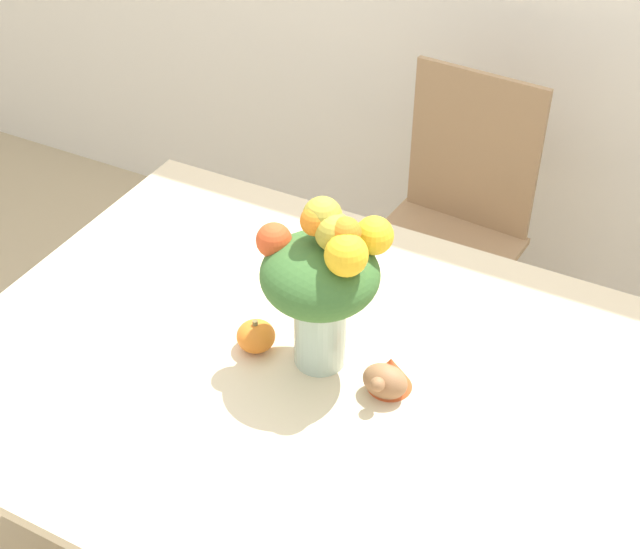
{
  "coord_description": "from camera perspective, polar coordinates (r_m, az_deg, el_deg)",
  "views": [
    {
      "loc": [
        0.63,
        -1.16,
        2.05
      ],
      "look_at": [
        0.01,
        0.04,
        0.98
      ],
      "focal_mm": 50.0,
      "sensor_mm": 36.0,
      "label": 1
    }
  ],
  "objects": [
    {
      "name": "dining_chair_near_window",
      "position": [
        2.69,
        8.23,
        2.71
      ],
      "size": [
        0.45,
        0.45,
        0.96
      ],
      "rotation": [
        0.0,
        0.0,
        -0.08
      ],
      "color": "#9E7A56",
      "rests_on": "ground_plane"
    },
    {
      "name": "turkey_figurine",
      "position": [
        1.79,
        4.37,
        -6.5
      ],
      "size": [
        0.09,
        0.12,
        0.08
      ],
      "color": "#936642",
      "rests_on": "dining_table"
    },
    {
      "name": "flower_vase",
      "position": [
        1.73,
        0.17,
        -0.29
      ],
      "size": [
        0.25,
        0.24,
        0.39
      ],
      "color": "#B2CCBC",
      "rests_on": "dining_table"
    },
    {
      "name": "pumpkin",
      "position": [
        1.89,
        -4.12,
        -3.95
      ],
      "size": [
        0.08,
        0.08,
        0.08
      ],
      "color": "orange",
      "rests_on": "dining_table"
    },
    {
      "name": "dining_table",
      "position": [
        1.91,
        -0.71,
        -7.82
      ],
      "size": [
        1.49,
        1.11,
        0.75
      ],
      "color": "beige",
      "rests_on": "ground_plane"
    }
  ]
}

